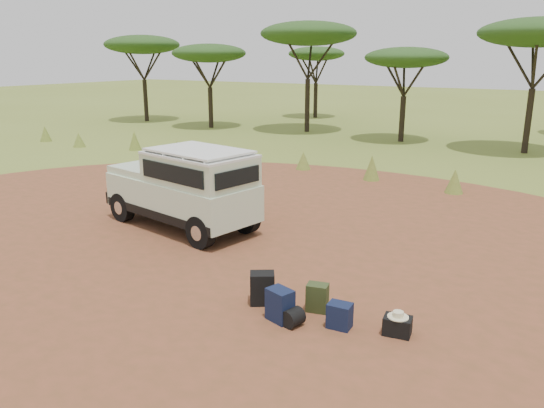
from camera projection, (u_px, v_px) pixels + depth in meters
The scene contains 13 objects.
ground at pixel (228, 255), 11.91m from camera, with size 140.00×140.00×0.00m, color olive.
dirt_clearing at pixel (228, 255), 11.91m from camera, with size 23.00×23.00×0.01m, color brown.
grass_fringe at pixel (373, 170), 18.88m from camera, with size 36.60×1.60×0.90m.
acacia_treeline at pixel (471, 45), 26.51m from camera, with size 46.70×13.20×6.26m.
safari_vehicle at pixel (185, 189), 13.54m from camera, with size 4.61×2.48×2.13m.
walking_staff at pixel (169, 197), 14.06m from camera, with size 0.04×0.04×1.53m, color brown.
backpack_black at pixel (262, 288), 9.50m from camera, with size 0.43×0.32×0.59m, color black.
backpack_navy at pixel (280, 305), 8.89m from camera, with size 0.43×0.31×0.57m, color #131A3C.
backpack_olive at pixel (317, 298), 9.23m from camera, with size 0.36×0.26×0.51m, color #333F1D.
duffel_navy at pixel (340, 316), 8.67m from camera, with size 0.38×0.29×0.43m, color #131A3C.
hard_case at pixel (397, 326), 8.46m from camera, with size 0.44×0.31×0.31m, color black.
stuff_sack at pixel (293, 318), 8.74m from camera, with size 0.31×0.31×0.31m, color black.
safari_hat at pixel (398, 315), 8.41m from camera, with size 0.34×0.34×0.10m.
Camera 1 is at (6.67, -9.01, 4.31)m, focal length 35.00 mm.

